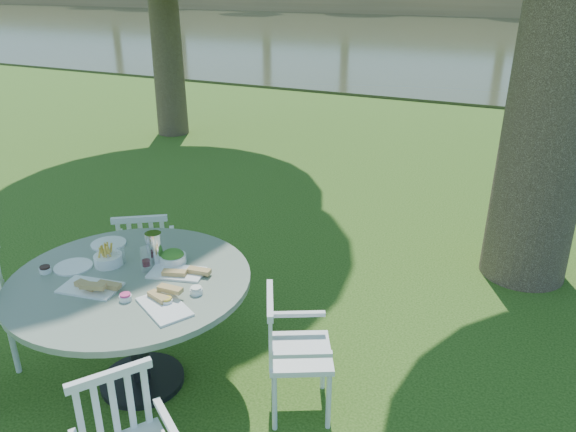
% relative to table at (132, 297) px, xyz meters
% --- Properties ---
extents(ground, '(140.00, 140.00, 0.00)m').
position_rel_table_xyz_m(ground, '(0.51, 1.04, -0.68)').
color(ground, '#1C3C0C').
rests_on(ground, ground).
extents(table, '(1.51, 1.51, 0.82)m').
position_rel_table_xyz_m(table, '(0.00, 0.00, 0.00)').
color(table, black).
rests_on(table, ground).
extents(chair_ne, '(0.54, 0.55, 0.82)m').
position_rel_table_xyz_m(chair_ne, '(1.00, 0.20, -0.19)').
color(chair_ne, white).
rests_on(chair_ne, ground).
extents(chair_nw, '(0.58, 0.57, 0.84)m').
position_rel_table_xyz_m(chair_nw, '(-0.58, 0.83, -0.18)').
color(chair_nw, white).
rests_on(chair_nw, ground).
extents(tableware, '(1.18, 0.80, 0.21)m').
position_rel_table_xyz_m(tableware, '(-0.03, 0.10, 0.18)').
color(tableware, white).
rests_on(tableware, table).
extents(river, '(100.00, 28.00, 0.12)m').
position_rel_table_xyz_m(river, '(0.51, 24.04, -0.68)').
color(river, '#2E321D').
rests_on(river, ground).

